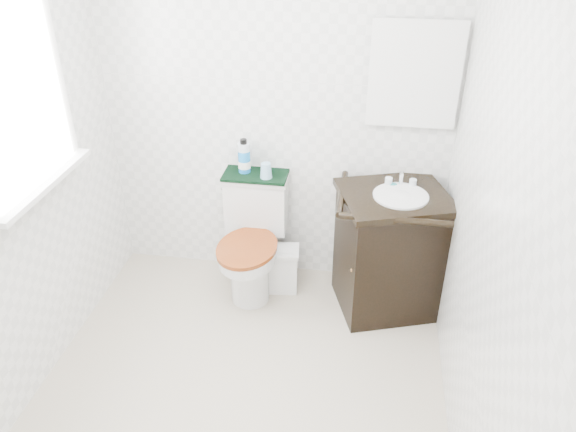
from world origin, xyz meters
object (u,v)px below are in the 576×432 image
(vanity, at_px, (389,249))
(trash_bin, at_px, (282,269))
(mouthwash_bottle, at_px, (244,157))
(toilet, at_px, (254,243))
(cup, at_px, (266,170))

(vanity, relative_size, trash_bin, 2.89)
(mouthwash_bottle, bearing_deg, trash_bin, -29.83)
(toilet, relative_size, mouthwash_bottle, 3.47)
(toilet, height_order, mouthwash_bottle, mouthwash_bottle)
(vanity, height_order, cup, vanity)
(mouthwash_bottle, height_order, cup, mouthwash_bottle)
(toilet, bearing_deg, vanity, -4.25)
(trash_bin, xyz_separation_m, cup, (-0.11, 0.09, 0.68))
(vanity, distance_m, cup, 0.91)
(vanity, height_order, mouthwash_bottle, mouthwash_bottle)
(toilet, relative_size, cup, 8.04)
(toilet, xyz_separation_m, vanity, (0.88, -0.07, 0.09))
(toilet, relative_size, trash_bin, 2.43)
(trash_bin, bearing_deg, vanity, -4.62)
(trash_bin, distance_m, mouthwash_bottle, 0.79)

